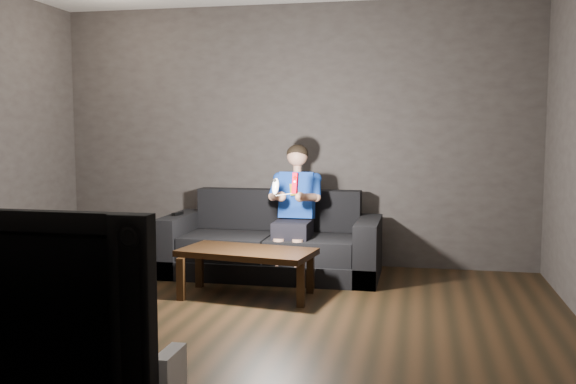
# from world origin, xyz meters

# --- Properties ---
(floor) EXTENTS (5.00, 5.00, 0.00)m
(floor) POSITION_xyz_m (0.00, 0.00, 0.00)
(floor) COLOR black
(floor) RESTS_ON ground
(back_wall) EXTENTS (5.00, 0.04, 2.70)m
(back_wall) POSITION_xyz_m (0.00, 2.50, 1.35)
(back_wall) COLOR #37302F
(back_wall) RESTS_ON ground
(sofa) EXTENTS (2.09, 0.90, 0.81)m
(sofa) POSITION_xyz_m (-0.09, 1.92, 0.26)
(sofa) COLOR black
(sofa) RESTS_ON floor
(child) EXTENTS (0.50, 0.61, 1.23)m
(child) POSITION_xyz_m (0.15, 1.87, 0.73)
(child) COLOR black
(child) RESTS_ON sofa
(wii_remote_red) EXTENTS (0.06, 0.07, 0.19)m
(wii_remote_red) POSITION_xyz_m (0.25, 1.40, 0.94)
(wii_remote_red) COLOR red
(wii_remote_red) RESTS_ON child
(nunchuk_white) EXTENTS (0.08, 0.11, 0.16)m
(nunchuk_white) POSITION_xyz_m (0.07, 1.40, 0.91)
(nunchuk_white) COLOR white
(nunchuk_white) RESTS_ON child
(wii_remote_black) EXTENTS (0.07, 0.17, 0.03)m
(wii_remote_black) POSITION_xyz_m (-1.02, 1.84, 0.58)
(wii_remote_black) COLOR black
(wii_remote_black) RESTS_ON sofa
(coffee_table) EXTENTS (1.19, 0.72, 0.40)m
(coffee_table) POSITION_xyz_m (-0.10, 1.06, 0.35)
(coffee_table) COLOR black
(coffee_table) RESTS_ON floor
(tv) EXTENTS (1.15, 0.17, 0.66)m
(tv) POSITION_xyz_m (-0.01, -2.27, 0.85)
(tv) COLOR black
(tv) RESTS_ON media_console
(wii_console) EXTENTS (0.05, 0.16, 0.21)m
(wii_console) POSITION_xyz_m (0.56, -2.27, 0.62)
(wii_console) COLOR white
(wii_console) RESTS_ON media_console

